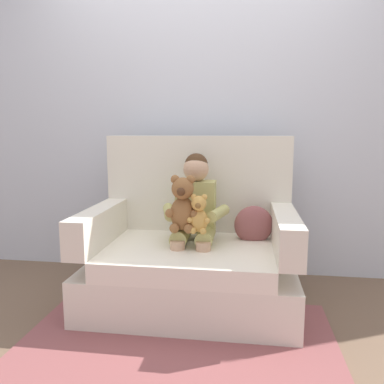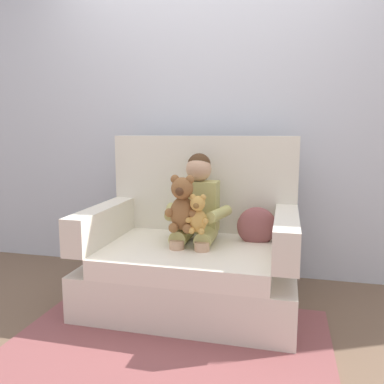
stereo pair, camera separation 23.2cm
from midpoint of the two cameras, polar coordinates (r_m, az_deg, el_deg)
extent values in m
plane|color=brown|center=(2.67, -2.78, -16.26)|extent=(8.00, 8.00, 0.00)
cube|color=silver|center=(3.11, -0.46, 11.98)|extent=(6.00, 0.10, 2.60)
cube|color=#8C4C4C|center=(2.07, -6.77, -24.18)|extent=(1.71, 1.54, 0.01)
cube|color=silver|center=(2.61, -2.81, -13.35)|extent=(1.33, 0.91, 0.29)
cube|color=white|center=(2.47, -3.16, -9.52)|extent=(1.05, 0.77, 0.12)
cube|color=silver|center=(2.82, -1.42, 1.26)|extent=(1.33, 0.14, 0.69)
cube|color=silver|center=(2.60, -16.17, -4.91)|extent=(0.14, 0.77, 0.23)
cube|color=silver|center=(2.38, 11.03, -6.00)|extent=(0.14, 0.77, 0.23)
cube|color=tan|center=(2.59, -1.96, -2.10)|extent=(0.26, 0.16, 0.34)
sphere|color=tan|center=(2.56, -1.99, 3.42)|extent=(0.17, 0.17, 0.17)
sphere|color=#472D19|center=(2.57, -1.96, 4.01)|extent=(0.16, 0.16, 0.16)
cylinder|color=tan|center=(2.52, -4.26, -6.40)|extent=(0.11, 0.26, 0.11)
cylinder|color=tan|center=(2.45, -4.88, -10.58)|extent=(0.09, 0.09, 0.30)
cylinder|color=tan|center=(2.50, -0.65, -6.55)|extent=(0.11, 0.26, 0.11)
cylinder|color=tan|center=(2.42, -1.12, -10.80)|extent=(0.09, 0.09, 0.30)
cylinder|color=tan|center=(2.52, -6.03, -2.96)|extent=(0.13, 0.27, 0.07)
cylinder|color=tan|center=(2.46, 1.23, -3.19)|extent=(0.13, 0.27, 0.07)
ellipsoid|color=gold|center=(2.36, -1.77, -4.28)|extent=(0.11, 0.09, 0.14)
sphere|color=gold|center=(2.33, -1.82, -1.70)|extent=(0.09, 0.09, 0.09)
sphere|color=brown|center=(2.29, -2.00, -2.07)|extent=(0.04, 0.04, 0.04)
sphere|color=gold|center=(2.33, -2.60, -0.75)|extent=(0.04, 0.04, 0.04)
sphere|color=gold|center=(2.34, -3.16, -4.22)|extent=(0.04, 0.04, 0.04)
sphere|color=gold|center=(2.34, -2.68, -5.77)|extent=(0.04, 0.04, 0.04)
sphere|color=gold|center=(2.32, -1.01, -0.79)|extent=(0.04, 0.04, 0.04)
sphere|color=gold|center=(2.32, -0.61, -4.31)|extent=(0.04, 0.04, 0.04)
sphere|color=gold|center=(2.33, -1.20, -5.83)|extent=(0.04, 0.04, 0.04)
ellipsoid|color=brown|center=(2.40, -4.09, -3.26)|extent=(0.16, 0.14, 0.21)
sphere|color=brown|center=(2.36, -4.20, 0.50)|extent=(0.14, 0.14, 0.14)
sphere|color=#4C2D19|center=(2.30, -4.53, 0.02)|extent=(0.05, 0.05, 0.05)
sphere|color=brown|center=(2.37, -5.32, 1.86)|extent=(0.05, 0.05, 0.05)
sphere|color=brown|center=(2.37, -6.12, -3.15)|extent=(0.05, 0.05, 0.05)
sphere|color=brown|center=(2.37, -5.44, -5.39)|extent=(0.06, 0.06, 0.06)
sphere|color=brown|center=(2.35, -3.04, 1.82)|extent=(0.05, 0.05, 0.05)
sphere|color=brown|center=(2.34, -2.46, -3.28)|extent=(0.05, 0.05, 0.05)
sphere|color=brown|center=(2.35, -3.32, -5.48)|extent=(0.06, 0.06, 0.06)
ellipsoid|color=#8C4C4C|center=(2.61, 6.59, -4.88)|extent=(0.27, 0.15, 0.26)
camera|label=1|loc=(0.12, -92.77, -0.44)|focal=36.11mm
camera|label=2|loc=(0.12, 87.23, 0.44)|focal=36.11mm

